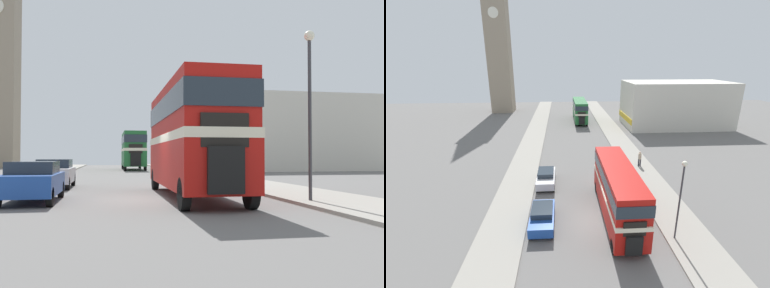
# 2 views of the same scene
# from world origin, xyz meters

# --- Properties ---
(ground_plane) EXTENTS (120.00, 120.00, 0.00)m
(ground_plane) POSITION_xyz_m (0.00, 0.00, 0.00)
(ground_plane) COLOR slate
(sidewalk_right) EXTENTS (3.50, 120.00, 0.12)m
(sidewalk_right) POSITION_xyz_m (6.75, 0.00, 0.06)
(sidewalk_right) COLOR gray
(sidewalk_right) RESTS_ON ground_plane
(double_decker_bus) EXTENTS (2.40, 10.18, 4.32)m
(double_decker_bus) POSITION_xyz_m (2.10, 0.53, 2.55)
(double_decker_bus) COLOR #B2140F
(double_decker_bus) RESTS_ON ground_plane
(bus_distant) EXTENTS (2.46, 10.44, 4.33)m
(bus_distant) POSITION_xyz_m (1.58, 34.55, 2.56)
(bus_distant) COLOR #1E602D
(bus_distant) RESTS_ON ground_plane
(car_parked_near) EXTENTS (1.80, 4.06, 1.44)m
(car_parked_near) POSITION_xyz_m (-3.81, -0.20, 0.75)
(car_parked_near) COLOR #1E479E
(car_parked_near) RESTS_ON ground_plane
(car_parked_mid) EXTENTS (1.78, 4.14, 1.46)m
(car_parked_mid) POSITION_xyz_m (-3.89, 6.61, 0.76)
(car_parked_mid) COLOR silver
(car_parked_mid) RESTS_ON ground_plane
(pedestrian_walking) EXTENTS (0.37, 0.37, 1.82)m
(pedestrian_walking) POSITION_xyz_m (6.90, 10.30, 1.15)
(pedestrian_walking) COLOR #282833
(pedestrian_walking) RESTS_ON sidewalk_right
(street_lamp) EXTENTS (0.36, 0.36, 5.86)m
(street_lamp) POSITION_xyz_m (5.64, -2.55, 3.96)
(street_lamp) COLOR #38383D
(street_lamp) RESTS_ON sidewalk_right
(church_tower) EXTENTS (5.12, 5.12, 37.84)m
(church_tower) POSITION_xyz_m (-16.18, 46.32, 19.32)
(church_tower) COLOR gray
(church_tower) RESTS_ON ground_plane
(shop_building_block) EXTENTS (19.00, 9.96, 8.29)m
(shop_building_block) POSITION_xyz_m (19.26, 29.62, 4.14)
(shop_building_block) COLOR beige
(shop_building_block) RESTS_ON ground_plane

